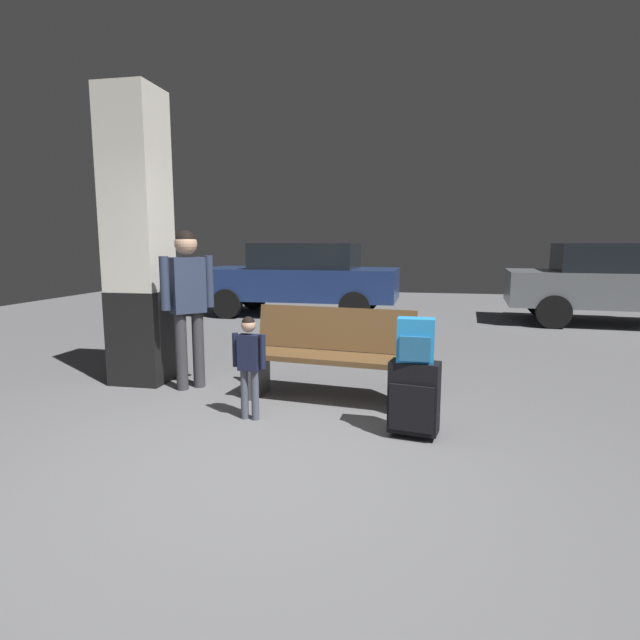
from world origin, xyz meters
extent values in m
cube|color=slate|center=(0.00, 4.00, -0.05)|extent=(18.00, 18.00, 0.10)
cube|color=black|center=(-1.98, 2.04, 0.50)|extent=(0.57, 0.57, 1.00)
cube|color=silver|center=(-1.98, 2.04, 2.04)|extent=(0.56, 0.56, 2.09)
cube|color=brown|center=(0.13, 1.66, 0.44)|extent=(1.64, 0.65, 0.05)
cube|color=brown|center=(0.17, 1.91, 0.68)|extent=(1.60, 0.32, 0.42)
cube|color=#4C4C51|center=(-0.58, 1.76, 0.21)|extent=(0.13, 0.41, 0.41)
cube|color=#4C4C51|center=(0.85, 1.57, 0.21)|extent=(0.13, 0.41, 0.41)
cube|color=black|center=(0.96, 0.93, 0.32)|extent=(0.41, 0.26, 0.56)
cube|color=black|center=(0.94, 0.82, 0.26)|extent=(0.34, 0.08, 0.36)
cube|color=#A5A5AA|center=(0.98, 1.01, 0.59)|extent=(0.14, 0.05, 0.02)
cylinder|color=black|center=(0.82, 1.04, 0.02)|extent=(0.03, 0.05, 0.04)
cylinder|color=black|center=(1.13, 0.98, 0.02)|extent=(0.03, 0.05, 0.04)
cube|color=#268CD8|center=(0.96, 0.93, 0.77)|extent=(0.29, 0.17, 0.34)
cube|color=#23608E|center=(0.96, 0.83, 0.72)|extent=(0.23, 0.04, 0.19)
cylinder|color=black|center=(0.96, 0.93, 0.93)|extent=(0.06, 0.03, 0.02)
cylinder|color=#4C5160|center=(-0.38, 1.06, 0.22)|extent=(0.07, 0.07, 0.43)
cylinder|color=#4C5160|center=(-0.48, 1.07, 0.22)|extent=(0.07, 0.07, 0.43)
cube|color=#191E38|center=(-0.43, 1.07, 0.59)|extent=(0.19, 0.12, 0.31)
cylinder|color=#191E38|center=(-0.30, 1.06, 0.60)|extent=(0.05, 0.05, 0.29)
cylinder|color=#191E38|center=(-0.56, 1.08, 0.60)|extent=(0.05, 0.05, 0.29)
sphere|color=tan|center=(-0.43, 1.07, 0.82)|extent=(0.12, 0.12, 0.12)
sphere|color=black|center=(-0.43, 1.07, 0.84)|extent=(0.11, 0.11, 0.11)
cylinder|color=#E5D84C|center=(-0.48, 1.16, 0.60)|extent=(0.06, 0.06, 0.10)
cylinder|color=red|center=(-0.48, 1.16, 0.68)|extent=(0.01, 0.01, 0.06)
cylinder|color=#38383D|center=(-1.29, 1.93, 0.40)|extent=(0.12, 0.12, 0.80)
cylinder|color=#38383D|center=(-1.42, 1.79, 0.40)|extent=(0.12, 0.12, 0.80)
cube|color=#2D3851|center=(-1.35, 1.86, 1.08)|extent=(0.37, 0.37, 0.57)
cylinder|color=#2D3851|center=(-1.19, 2.03, 1.11)|extent=(0.09, 0.09, 0.54)
cylinder|color=#2D3851|center=(-1.51, 1.69, 1.11)|extent=(0.09, 0.09, 0.54)
sphere|color=tan|center=(-1.35, 1.86, 1.50)|extent=(0.23, 0.23, 0.23)
sphere|color=black|center=(-1.35, 1.86, 1.53)|extent=(0.21, 0.21, 0.21)
cube|color=slate|center=(4.68, 7.37, 0.67)|extent=(4.23, 2.04, 0.64)
cube|color=black|center=(4.53, 7.39, 1.25)|extent=(2.22, 1.71, 0.52)
cylinder|color=black|center=(3.45, 8.28, 0.30)|extent=(0.61, 0.25, 0.60)
cylinder|color=black|center=(3.32, 6.69, 0.30)|extent=(0.61, 0.25, 0.60)
cube|color=navy|center=(-1.54, 7.49, 0.67)|extent=(4.13, 1.76, 0.64)
cube|color=black|center=(-1.39, 7.49, 1.25)|extent=(2.12, 1.57, 0.52)
cylinder|color=black|center=(-2.86, 6.71, 0.30)|extent=(0.60, 0.21, 0.60)
cylinder|color=black|center=(-2.83, 8.31, 0.30)|extent=(0.60, 0.21, 0.60)
cylinder|color=black|center=(-0.26, 6.67, 0.30)|extent=(0.60, 0.21, 0.60)
cylinder|color=black|center=(-0.23, 8.27, 0.30)|extent=(0.60, 0.21, 0.60)
camera|label=1|loc=(0.99, -2.97, 1.50)|focal=28.64mm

